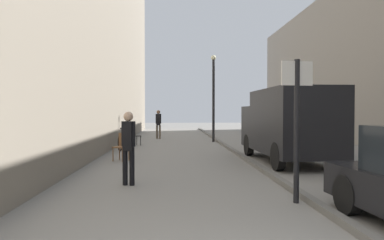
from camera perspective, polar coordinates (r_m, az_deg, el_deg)
The scene contains 10 objects.
ground_plane at distance 14.33m, azimuth 0.60°, elevation -5.32°, with size 80.00×80.00×0.00m, color gray.
kerb_strip at distance 14.51m, azimuth 6.87°, elevation -5.01°, with size 0.16×40.00×0.12m, color #615F5B.
pedestrian_main_foreground at distance 22.07m, azimuth -5.39°, elevation -0.35°, with size 0.35×0.23×1.76m.
pedestrian_mid_block at distance 8.16m, azimuth -10.12°, elevation -3.61°, with size 0.32×0.23×1.66m.
delivery_van at distance 12.18m, azimuth 15.02°, elevation -0.53°, with size 2.06×5.12×2.37m.
street_sign_post at distance 6.72m, azimuth 16.38°, elevation 0.33°, with size 0.60×0.11×2.60m.
lamp_post at distance 19.62m, azimuth 3.45°, elevation 4.43°, with size 0.28×0.28×4.76m.
bicycle_leaning at distance 15.75m, azimuth -10.96°, elevation -3.35°, with size 0.20×1.77×0.98m.
cafe_chair_near_window at distance 17.73m, azimuth -9.28°, elevation -2.29°, with size 0.61×0.61×0.94m.
cafe_chair_by_doorway at distance 12.31m, azimuth -11.05°, elevation -3.88°, with size 0.59×0.59×0.94m.
Camera 1 is at (-0.90, -2.20, 1.65)m, focal length 33.39 mm.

